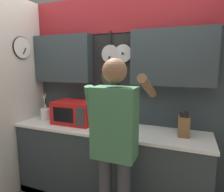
{
  "coord_description": "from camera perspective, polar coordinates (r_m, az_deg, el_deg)",
  "views": [
    {
      "loc": [
        0.88,
        -2.08,
        1.65
      ],
      "look_at": [
        -0.01,
        0.18,
        1.27
      ],
      "focal_mm": 32.0,
      "sensor_mm": 36.0,
      "label": 1
    }
  ],
  "objects": [
    {
      "name": "base_cabinet_counter",
      "position": [
        2.56,
        -1.3,
        -18.97
      ],
      "size": [
        2.29,
        0.59,
        0.92
      ],
      "color": "#2D383D",
      "rests_on": "ground_plane"
    },
    {
      "name": "side_wall",
      "position": [
        2.67,
        -28.91,
        -0.83
      ],
      "size": [
        0.07,
        1.6,
        2.48
      ],
      "color": "silver",
      "rests_on": "ground_plane"
    },
    {
      "name": "knife_block",
      "position": [
        2.21,
        19.79,
        -8.09
      ],
      "size": [
        0.12,
        0.16,
        0.28
      ],
      "color": "brown",
      "rests_on": "base_cabinet_counter"
    },
    {
      "name": "back_wall_unit",
      "position": [
        2.51,
        1.03,
        4.67
      ],
      "size": [
        2.86,
        0.2,
        2.48
      ],
      "color": "#2D383D",
      "rests_on": "ground_plane"
    },
    {
      "name": "utensil_crock",
      "position": [
        2.86,
        -18.42,
        -4.69
      ],
      "size": [
        0.13,
        0.13,
        0.36
      ],
      "color": "white",
      "rests_on": "base_cabinet_counter"
    },
    {
      "name": "person",
      "position": [
        1.79,
        0.83,
        -11.69
      ],
      "size": [
        0.54,
        0.65,
        1.71
      ],
      "color": "#383842",
      "rests_on": "ground_plane"
    },
    {
      "name": "microwave",
      "position": [
        2.58,
        -10.49,
        -4.53
      ],
      "size": [
        0.51,
        0.37,
        0.28
      ],
      "color": "red",
      "rests_on": "base_cabinet_counter"
    }
  ]
}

